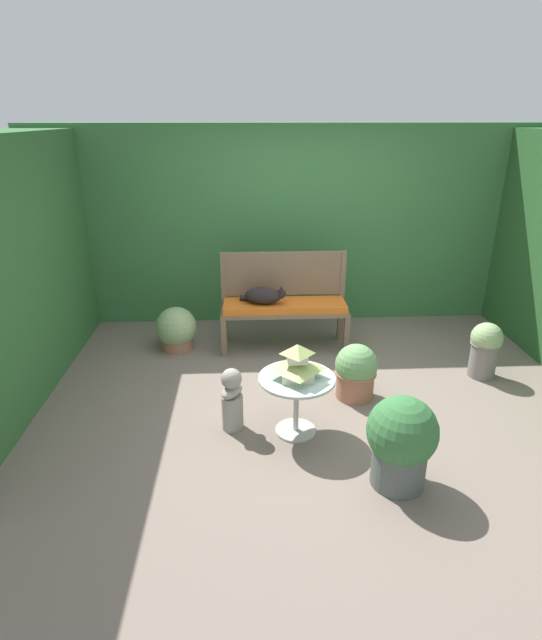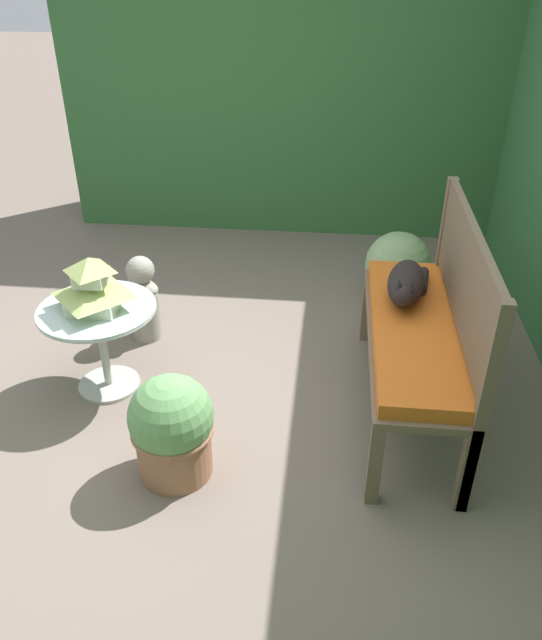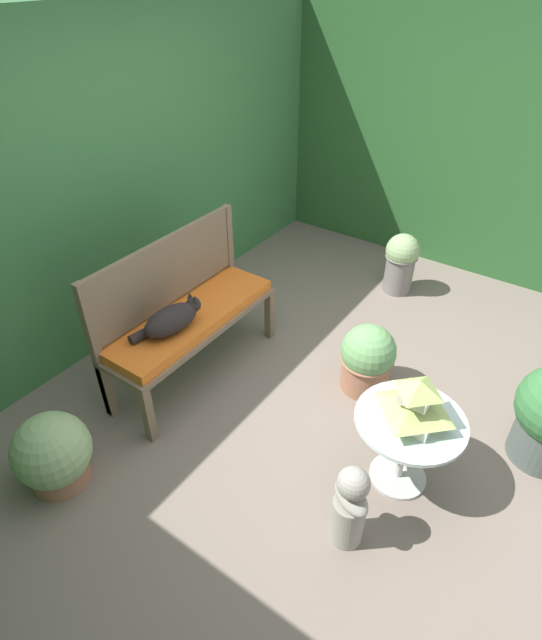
{
  "view_description": "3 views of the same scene",
  "coord_description": "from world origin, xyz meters",
  "px_view_note": "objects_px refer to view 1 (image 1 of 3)",
  "views": [
    {
      "loc": [
        -0.6,
        -4.11,
        2.46
      ],
      "look_at": [
        -0.37,
        0.55,
        0.54
      ],
      "focal_mm": 28.0,
      "sensor_mm": 36.0,
      "label": 1
    },
    {
      "loc": [
        2.49,
        0.61,
        2.18
      ],
      "look_at": [
        -0.24,
        0.32,
        0.49
      ],
      "focal_mm": 35.0,
      "sensor_mm": 36.0,
      "label": 2
    },
    {
      "loc": [
        -2.22,
        -1.06,
        2.6
      ],
      "look_at": [
        -0.06,
        0.46,
        0.65
      ],
      "focal_mm": 28.0,
      "sensor_mm": 36.0,
      "label": 3
    }
  ],
  "objects_px": {
    "garden_bench": "(284,309)",
    "patio_table": "(296,389)",
    "pagoda_birdhouse": "(297,363)",
    "garden_bust": "(232,399)",
    "cat": "(264,296)",
    "potted_plant_path_edge": "(485,348)",
    "potted_plant_bench_right": "(356,372)",
    "potted_plant_bench_left": "(176,330)",
    "potted_plant_hedge_corner": "(401,441)"
  },
  "relations": [
    {
      "from": "cat",
      "to": "potted_plant_bench_right",
      "type": "distance_m",
      "value": 1.4
    },
    {
      "from": "patio_table",
      "to": "potted_plant_path_edge",
      "type": "relative_size",
      "value": 1.09
    },
    {
      "from": "patio_table",
      "to": "potted_plant_bench_left",
      "type": "distance_m",
      "value": 2.07
    },
    {
      "from": "patio_table",
      "to": "potted_plant_bench_left",
      "type": "height_order",
      "value": "patio_table"
    },
    {
      "from": "potted_plant_bench_left",
      "to": "potted_plant_hedge_corner",
      "type": "relative_size",
      "value": 0.71
    },
    {
      "from": "potted_plant_bench_right",
      "to": "potted_plant_bench_left",
      "type": "xyz_separation_m",
      "value": [
        -1.8,
        1.14,
        -0.03
      ]
    },
    {
      "from": "potted_plant_path_edge",
      "to": "garden_bench",
      "type": "bearing_deg",
      "value": 158.36
    },
    {
      "from": "pagoda_birdhouse",
      "to": "potted_plant_bench_left",
      "type": "distance_m",
      "value": 2.1
    },
    {
      "from": "patio_table",
      "to": "potted_plant_bench_right",
      "type": "height_order",
      "value": "potted_plant_bench_right"
    },
    {
      "from": "garden_bust",
      "to": "potted_plant_bench_right",
      "type": "distance_m",
      "value": 1.22
    },
    {
      "from": "garden_bench",
      "to": "cat",
      "type": "relative_size",
      "value": 2.78
    },
    {
      "from": "garden_bench",
      "to": "cat",
      "type": "bearing_deg",
      "value": -171.35
    },
    {
      "from": "patio_table",
      "to": "potted_plant_bench_left",
      "type": "relative_size",
      "value": 1.28
    },
    {
      "from": "patio_table",
      "to": "potted_plant_hedge_corner",
      "type": "height_order",
      "value": "potted_plant_hedge_corner"
    },
    {
      "from": "garden_bench",
      "to": "potted_plant_hedge_corner",
      "type": "xyz_separation_m",
      "value": [
        0.65,
        -2.32,
        -0.1
      ]
    },
    {
      "from": "cat",
      "to": "potted_plant_path_edge",
      "type": "distance_m",
      "value": 2.33
    },
    {
      "from": "potted_plant_bench_right",
      "to": "garden_bench",
      "type": "bearing_deg",
      "value": 117.59
    },
    {
      "from": "patio_table",
      "to": "potted_plant_hedge_corner",
      "type": "relative_size",
      "value": 0.91
    },
    {
      "from": "patio_table",
      "to": "pagoda_birdhouse",
      "type": "bearing_deg",
      "value": 116.57
    },
    {
      "from": "potted_plant_bench_right",
      "to": "potted_plant_hedge_corner",
      "type": "bearing_deg",
      "value": -87.0
    },
    {
      "from": "cat",
      "to": "potted_plant_bench_left",
      "type": "relative_size",
      "value": 1.03
    },
    {
      "from": "potted_plant_hedge_corner",
      "to": "potted_plant_path_edge",
      "type": "relative_size",
      "value": 1.2
    },
    {
      "from": "garden_bust",
      "to": "garden_bench",
      "type": "bearing_deg",
      "value": 11.77
    },
    {
      "from": "potted_plant_bench_left",
      "to": "potted_plant_bench_right",
      "type": "bearing_deg",
      "value": -32.45
    },
    {
      "from": "cat",
      "to": "patio_table",
      "type": "height_order",
      "value": "cat"
    },
    {
      "from": "garden_bench",
      "to": "patio_table",
      "type": "height_order",
      "value": "garden_bench"
    },
    {
      "from": "garden_bench",
      "to": "pagoda_birdhouse",
      "type": "xyz_separation_m",
      "value": [
        -0.02,
        -1.65,
        0.18
      ]
    },
    {
      "from": "patio_table",
      "to": "potted_plant_bench_right",
      "type": "bearing_deg",
      "value": 41.38
    },
    {
      "from": "patio_table",
      "to": "potted_plant_bench_left",
      "type": "xyz_separation_m",
      "value": [
        -1.19,
        1.68,
        -0.18
      ]
    },
    {
      "from": "garden_bench",
      "to": "cat",
      "type": "height_order",
      "value": "cat"
    },
    {
      "from": "cat",
      "to": "garden_bust",
      "type": "relative_size",
      "value": 0.9
    },
    {
      "from": "potted_plant_path_edge",
      "to": "cat",
      "type": "bearing_deg",
      "value": 161.26
    },
    {
      "from": "pagoda_birdhouse",
      "to": "potted_plant_bench_left",
      "type": "xyz_separation_m",
      "value": [
        -1.19,
        1.68,
        -0.41
      ]
    },
    {
      "from": "potted_plant_hedge_corner",
      "to": "cat",
      "type": "bearing_deg",
      "value": 110.98
    },
    {
      "from": "cat",
      "to": "patio_table",
      "type": "relative_size",
      "value": 0.81
    },
    {
      "from": "pagoda_birdhouse",
      "to": "patio_table",
      "type": "bearing_deg",
      "value": -63.43
    },
    {
      "from": "garden_bust",
      "to": "cat",
      "type": "bearing_deg",
      "value": 19.25
    },
    {
      "from": "potted_plant_path_edge",
      "to": "garden_bust",
      "type": "bearing_deg",
      "value": -162.35
    },
    {
      "from": "garden_bench",
      "to": "potted_plant_bench_right",
      "type": "bearing_deg",
      "value": -62.41
    },
    {
      "from": "cat",
      "to": "potted_plant_hedge_corner",
      "type": "xyz_separation_m",
      "value": [
        0.87,
        -2.28,
        -0.28
      ]
    },
    {
      "from": "patio_table",
      "to": "potted_plant_hedge_corner",
      "type": "xyz_separation_m",
      "value": [
        0.67,
        -0.67,
        -0.04
      ]
    },
    {
      "from": "patio_table",
      "to": "garden_bust",
      "type": "relative_size",
      "value": 1.12
    },
    {
      "from": "pagoda_birdhouse",
      "to": "garden_bench",
      "type": "bearing_deg",
      "value": 89.19
    },
    {
      "from": "garden_bust",
      "to": "potted_plant_bench_left",
      "type": "xyz_separation_m",
      "value": [
        -0.66,
        1.6,
        -0.05
      ]
    },
    {
      "from": "cat",
      "to": "potted_plant_path_edge",
      "type": "height_order",
      "value": "cat"
    },
    {
      "from": "patio_table",
      "to": "garden_bust",
      "type": "bearing_deg",
      "value": 171.56
    },
    {
      "from": "patio_table",
      "to": "pagoda_birdhouse",
      "type": "xyz_separation_m",
      "value": [
        -0.0,
        0.0,
        0.24
      ]
    },
    {
      "from": "patio_table",
      "to": "garden_bust",
      "type": "xyz_separation_m",
      "value": [
        -0.53,
        0.08,
        -0.13
      ]
    },
    {
      "from": "patio_table",
      "to": "pagoda_birdhouse",
      "type": "relative_size",
      "value": 1.85
    },
    {
      "from": "garden_bench",
      "to": "pagoda_birdhouse",
      "type": "distance_m",
      "value": 1.66
    }
  ]
}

